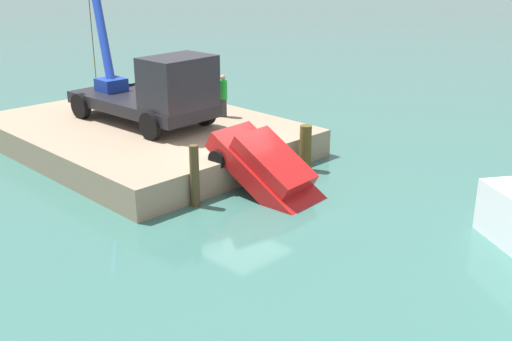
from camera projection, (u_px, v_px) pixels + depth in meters
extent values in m
plane|color=#386B60|center=(243.00, 183.00, 20.28)|extent=(200.00, 200.00, 0.00)
cube|color=gray|center=(145.00, 135.00, 23.81)|extent=(11.55, 8.71, 1.01)
cube|color=black|center=(141.00, 103.00, 23.57)|extent=(6.42, 2.90, 0.45)
cube|color=#26262C|center=(178.00, 82.00, 21.75)|extent=(1.88, 2.57, 1.83)
cylinder|color=black|center=(205.00, 112.00, 23.15)|extent=(1.01, 0.35, 1.00)
cylinder|color=black|center=(151.00, 126.00, 21.35)|extent=(1.01, 0.35, 1.00)
cylinder|color=black|center=(134.00, 95.00, 25.94)|extent=(1.01, 0.35, 1.00)
cylinder|color=black|center=(81.00, 106.00, 24.13)|extent=(1.01, 0.35, 1.00)
cube|color=#1938A5|center=(111.00, 85.00, 24.60)|extent=(1.00, 1.00, 0.50)
cylinder|color=#4C4C19|center=(90.00, 8.00, 27.24)|extent=(0.04, 0.04, 7.12)
cylinder|color=#373737|center=(223.00, 108.00, 24.40)|extent=(0.28, 0.28, 0.74)
cylinder|color=green|center=(223.00, 89.00, 24.15)|extent=(0.34, 0.34, 0.74)
sphere|color=tan|center=(223.00, 78.00, 23.99)|extent=(0.21, 0.21, 0.21)
cube|color=red|center=(272.00, 178.00, 19.17)|extent=(4.22, 2.14, 2.78)
cube|color=red|center=(274.00, 161.00, 18.91)|extent=(2.47, 1.78, 1.66)
cylinder|color=black|center=(317.00, 210.00, 19.47)|extent=(0.89, 0.29, 0.88)
cylinder|color=black|center=(282.00, 228.00, 18.17)|extent=(0.89, 0.29, 0.88)
cylinder|color=black|center=(255.00, 147.00, 20.54)|extent=(0.89, 0.29, 0.88)
cylinder|color=black|center=(218.00, 160.00, 19.24)|extent=(0.89, 0.29, 0.88)
cylinder|color=#4C3F23|center=(195.00, 176.00, 18.15)|extent=(0.28, 0.28, 1.92)
cylinder|color=brown|center=(305.00, 148.00, 21.23)|extent=(0.41, 0.41, 1.63)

